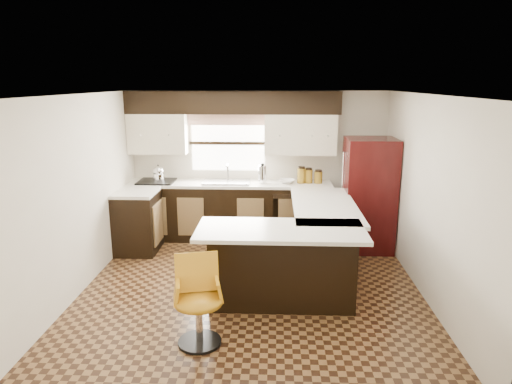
{
  "coord_description": "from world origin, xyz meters",
  "views": [
    {
      "loc": [
        0.29,
        -5.3,
        2.55
      ],
      "look_at": [
        0.04,
        0.45,
        1.15
      ],
      "focal_mm": 32.0,
      "sensor_mm": 36.0,
      "label": 1
    }
  ],
  "objects_px": {
    "peninsula_long": "(319,239)",
    "refrigerator": "(368,195)",
    "peninsula_return": "(282,267)",
    "bar_chair": "(199,303)"
  },
  "relations": [
    {
      "from": "refrigerator",
      "to": "bar_chair",
      "type": "height_order",
      "value": "refrigerator"
    },
    {
      "from": "peninsula_long",
      "to": "refrigerator",
      "type": "xyz_separation_m",
      "value": [
        0.81,
        0.88,
        0.41
      ]
    },
    {
      "from": "peninsula_return",
      "to": "refrigerator",
      "type": "xyz_separation_m",
      "value": [
        1.34,
        1.86,
        0.41
      ]
    },
    {
      "from": "peninsula_long",
      "to": "bar_chair",
      "type": "height_order",
      "value": "peninsula_long"
    },
    {
      "from": "peninsula_long",
      "to": "refrigerator",
      "type": "distance_m",
      "value": 1.27
    },
    {
      "from": "peninsula_long",
      "to": "bar_chair",
      "type": "bearing_deg",
      "value": -125.58
    },
    {
      "from": "peninsula_return",
      "to": "refrigerator",
      "type": "distance_m",
      "value": 2.32
    },
    {
      "from": "refrigerator",
      "to": "bar_chair",
      "type": "relative_size",
      "value": 1.94
    },
    {
      "from": "peninsula_long",
      "to": "bar_chair",
      "type": "relative_size",
      "value": 2.2
    },
    {
      "from": "peninsula_return",
      "to": "peninsula_long",
      "type": "bearing_deg",
      "value": 61.7
    }
  ]
}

